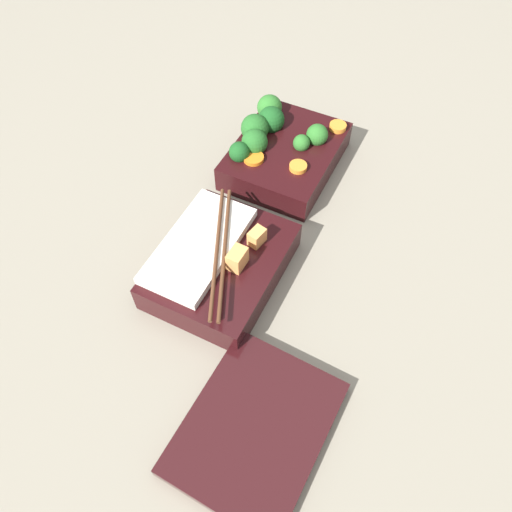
# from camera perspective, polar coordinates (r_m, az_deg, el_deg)

# --- Properties ---
(ground_plane) EXTENTS (3.00, 3.00, 0.00)m
(ground_plane) POSITION_cam_1_polar(r_m,az_deg,el_deg) (0.73, 0.33, 3.57)
(ground_plane) COLOR gray
(bento_tray_vegetable) EXTENTS (0.19, 0.15, 0.08)m
(bento_tray_vegetable) POSITION_cam_1_polar(r_m,az_deg,el_deg) (0.80, 2.96, 12.06)
(bento_tray_vegetable) COLOR black
(bento_tray_vegetable) RESTS_ON ground_plane
(bento_tray_rice) EXTENTS (0.19, 0.15, 0.07)m
(bento_tray_rice) POSITION_cam_1_polar(r_m,az_deg,el_deg) (0.66, -4.27, -0.80)
(bento_tray_rice) COLOR black
(bento_tray_rice) RESTS_ON ground_plane
(bento_lid) EXTENTS (0.19, 0.15, 0.02)m
(bento_lid) POSITION_cam_1_polar(r_m,az_deg,el_deg) (0.58, -0.04, -19.04)
(bento_lid) COLOR black
(bento_lid) RESTS_ON ground_plane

